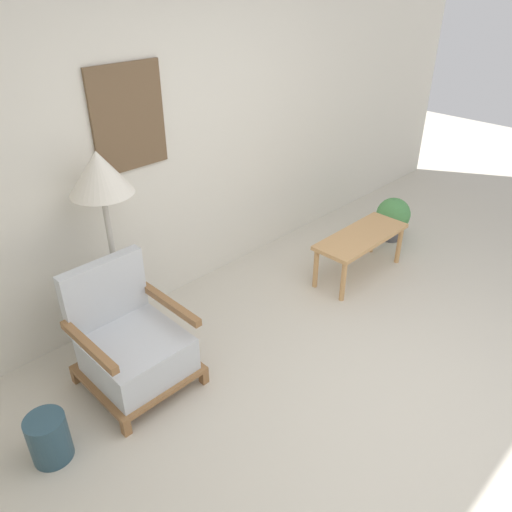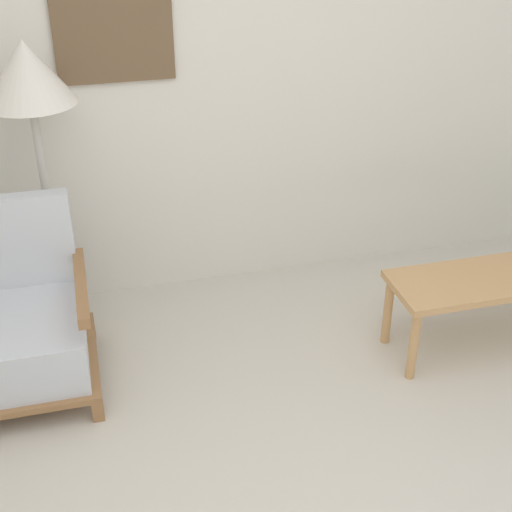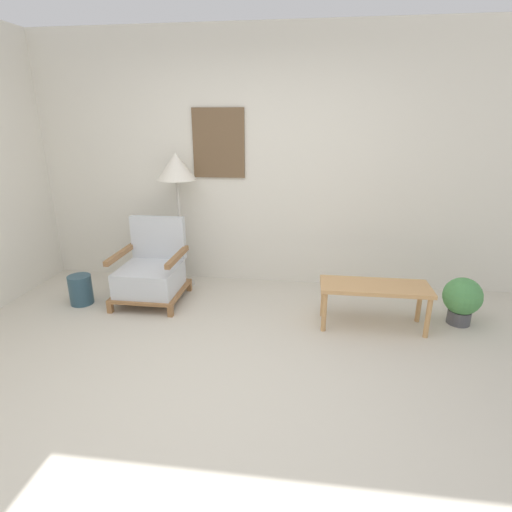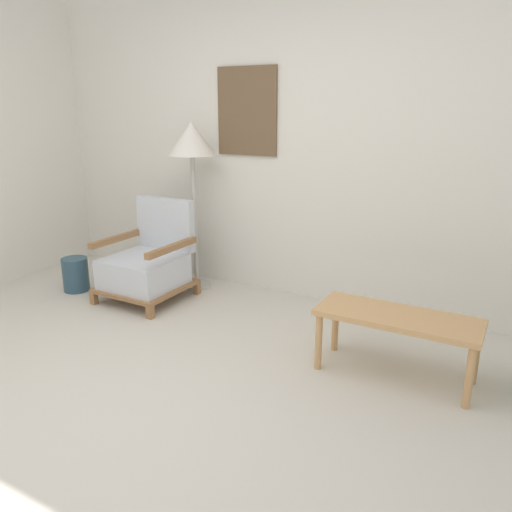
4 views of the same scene
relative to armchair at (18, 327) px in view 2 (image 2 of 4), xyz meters
The scene contains 4 objects.
wall_back 1.61m from the armchair, 36.05° to the left, with size 8.00×0.09×2.70m.
armchair is the anchor object (origin of this frame).
floor_lamp 1.07m from the armchair, 66.22° to the left, with size 0.41×0.41×1.47m.
coffee_table 2.20m from the armchair, ahead, with size 0.95×0.37×0.41m.
Camera 2 is at (-0.61, -1.28, 2.18)m, focal length 50.00 mm.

